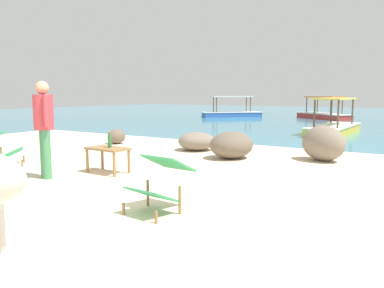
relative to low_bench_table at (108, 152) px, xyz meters
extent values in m
cube|color=beige|center=(1.18, -2.13, -0.40)|extent=(18.00, 14.00, 0.04)
cube|color=teal|center=(1.18, 19.87, -0.42)|extent=(60.00, 36.00, 0.03)
cube|color=olive|center=(0.00, 0.00, 0.06)|extent=(0.78, 0.47, 0.04)
cylinder|color=olive|center=(0.35, 0.17, -0.17)|extent=(0.05, 0.05, 0.42)
cylinder|color=olive|center=(0.33, -0.19, -0.17)|extent=(0.05, 0.05, 0.42)
cylinder|color=olive|center=(-0.33, 0.19, -0.17)|extent=(0.05, 0.05, 0.42)
cylinder|color=olive|center=(-0.35, -0.17, -0.17)|extent=(0.05, 0.05, 0.42)
cylinder|color=#2D6B38|center=(0.04, 0.02, 0.19)|extent=(0.07, 0.07, 0.22)
cylinder|color=#2D6B38|center=(0.04, 0.02, 0.33)|extent=(0.03, 0.03, 0.06)
cylinder|color=yellow|center=(0.04, 0.02, 0.37)|extent=(0.03, 0.03, 0.02)
cylinder|color=olive|center=(2.36, -1.70, -0.31)|extent=(0.04, 0.04, 0.14)
cylinder|color=olive|center=(1.84, -1.65, -0.31)|extent=(0.04, 0.04, 0.14)
cylinder|color=olive|center=(2.40, -1.29, -0.21)|extent=(0.04, 0.04, 0.34)
cylinder|color=olive|center=(1.88, -1.24, -0.21)|extent=(0.04, 0.04, 0.34)
cube|color=#339356|center=(2.12, -1.47, -0.14)|extent=(0.56, 0.48, 0.21)
cube|color=#339356|center=(2.15, -1.16, 0.19)|extent=(0.56, 0.51, 0.23)
cylinder|color=olive|center=(-2.23, -0.15, -0.31)|extent=(0.04, 0.04, 0.14)
cylinder|color=olive|center=(-1.82, -0.47, -0.31)|extent=(0.04, 0.04, 0.14)
cylinder|color=olive|center=(-2.48, -0.48, -0.21)|extent=(0.04, 0.04, 0.34)
cube|color=#339356|center=(-2.15, -0.47, -0.14)|extent=(0.68, 0.66, 0.21)
cylinder|color=#428956|center=(-0.51, -0.89, 0.03)|extent=(0.14, 0.14, 0.82)
cylinder|color=#428956|center=(-0.67, -0.81, 0.03)|extent=(0.14, 0.14, 0.82)
cylinder|color=#CC3D47|center=(-0.59, -0.85, 0.73)|extent=(0.32, 0.32, 0.58)
cylinder|color=#CC3D47|center=(-0.40, -0.95, 0.76)|extent=(0.09, 0.09, 0.52)
cylinder|color=#CC3D47|center=(-0.78, -0.76, 0.76)|extent=(0.09, 0.09, 0.52)
sphere|color=tan|center=(-0.59, -0.85, 1.13)|extent=(0.22, 0.22, 0.22)
ellipsoid|color=#6B5B4C|center=(1.22, 2.54, -0.09)|extent=(1.18, 1.26, 0.59)
ellipsoid|color=gray|center=(3.01, 3.28, -0.01)|extent=(1.19, 1.08, 0.75)
ellipsoid|color=gray|center=(-0.05, 3.17, -0.15)|extent=(0.92, 0.92, 0.46)
ellipsoid|color=#6B5B4C|center=(-2.62, 3.06, -0.17)|extent=(0.50, 0.59, 0.42)
cube|color=#C63833|center=(-0.18, 17.67, -0.27)|extent=(3.48, 3.13, 0.28)
cube|color=white|center=(-0.18, 17.67, -0.11)|extent=(3.57, 3.22, 0.04)
cylinder|color=brown|center=(-1.26, 18.06, 0.35)|extent=(0.06, 0.06, 0.95)
cylinder|color=brown|center=(-0.77, 18.65, 0.35)|extent=(0.06, 0.06, 0.95)
cylinder|color=brown|center=(0.41, 16.69, 0.35)|extent=(0.06, 0.06, 0.95)
cylinder|color=brown|center=(0.90, 17.28, 0.35)|extent=(0.06, 0.06, 0.95)
cube|color=orange|center=(-0.18, 17.67, 0.85)|extent=(2.54, 2.32, 0.06)
cube|color=gold|center=(2.05, 9.26, -0.27)|extent=(1.28, 3.65, 0.28)
cube|color=white|center=(2.05, 9.26, -0.11)|extent=(1.34, 3.73, 0.04)
cylinder|color=brown|center=(2.38, 8.16, 0.35)|extent=(0.06, 0.06, 0.95)
cylinder|color=brown|center=(1.61, 8.20, 0.35)|extent=(0.06, 0.06, 0.95)
cylinder|color=brown|center=(2.49, 10.32, 0.35)|extent=(0.06, 0.06, 0.95)
cylinder|color=brown|center=(1.72, 10.36, 0.35)|extent=(0.06, 0.06, 0.95)
cube|color=#EFD14C|center=(2.05, 9.26, 0.85)|extent=(1.06, 2.56, 0.06)
cube|color=#3866B7|center=(-5.46, 16.50, -0.27)|extent=(3.40, 3.25, 0.28)
cube|color=white|center=(-5.46, 16.50, -0.11)|extent=(3.49, 3.33, 0.04)
cylinder|color=brown|center=(-4.92, 17.52, 0.35)|extent=(0.06, 0.06, 0.95)
cylinder|color=brown|center=(-4.40, 16.95, 0.35)|extent=(0.06, 0.06, 0.95)
cylinder|color=brown|center=(-6.51, 16.06, 0.35)|extent=(0.06, 0.06, 0.95)
cylinder|color=brown|center=(-5.99, 15.49, 0.35)|extent=(0.06, 0.06, 0.95)
cube|color=silver|center=(-5.46, 16.50, 0.85)|extent=(2.49, 2.39, 0.06)
camera|label=1|loc=(4.78, -4.90, 1.03)|focal=35.36mm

